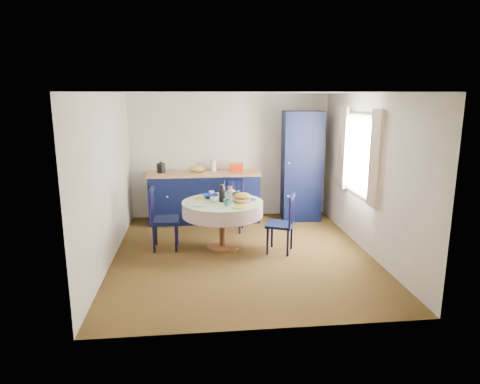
% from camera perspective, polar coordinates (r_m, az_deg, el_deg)
% --- Properties ---
extents(floor, '(4.50, 4.50, 0.00)m').
position_cam_1_polar(floor, '(6.87, 0.28, -8.23)').
color(floor, black).
rests_on(floor, ground).
extents(ceiling, '(4.50, 4.50, 0.00)m').
position_cam_1_polar(ceiling, '(6.41, 0.30, 13.12)').
color(ceiling, white).
rests_on(ceiling, wall_back).
extents(wall_back, '(4.00, 0.02, 2.50)m').
position_cam_1_polar(wall_back, '(8.73, -1.37, 4.83)').
color(wall_back, silver).
rests_on(wall_back, floor).
extents(wall_left, '(0.02, 4.50, 2.50)m').
position_cam_1_polar(wall_left, '(6.61, -17.22, 1.63)').
color(wall_left, silver).
rests_on(wall_left, floor).
extents(wall_right, '(0.02, 4.50, 2.50)m').
position_cam_1_polar(wall_right, '(7.03, 16.72, 2.31)').
color(wall_right, silver).
rests_on(wall_right, floor).
extents(window, '(0.10, 1.74, 1.45)m').
position_cam_1_polar(window, '(7.24, 15.62, 4.88)').
color(window, white).
rests_on(window, wall_right).
extents(kitchen_counter, '(2.20, 0.69, 1.22)m').
position_cam_1_polar(kitchen_counter, '(8.50, -4.79, -0.56)').
color(kitchen_counter, black).
rests_on(kitchen_counter, floor).
extents(pantry_cabinet, '(0.79, 0.59, 2.16)m').
position_cam_1_polar(pantry_cabinet, '(8.60, 8.22, 3.43)').
color(pantry_cabinet, black).
rests_on(pantry_cabinet, floor).
extents(dining_table, '(1.30, 1.30, 1.07)m').
position_cam_1_polar(dining_table, '(6.92, -2.27, -2.26)').
color(dining_table, '#533317').
rests_on(dining_table, floor).
extents(chair_left, '(0.44, 0.46, 1.02)m').
position_cam_1_polar(chair_left, '(7.04, -10.32, -3.47)').
color(chair_left, black).
rests_on(chair_left, floor).
extents(chair_far, '(0.53, 0.51, 0.97)m').
position_cam_1_polar(chair_far, '(7.89, -1.05, -1.65)').
color(chair_far, black).
rests_on(chair_far, floor).
extents(chair_right, '(0.53, 0.54, 0.95)m').
position_cam_1_polar(chair_right, '(6.83, 5.69, -4.16)').
color(chair_right, black).
rests_on(chair_right, floor).
extents(mug_a, '(0.12, 0.12, 0.09)m').
position_cam_1_polar(mug_a, '(6.83, -3.56, -1.02)').
color(mug_a, silver).
rests_on(mug_a, dining_table).
extents(mug_b, '(0.11, 0.11, 0.10)m').
position_cam_1_polar(mug_b, '(6.62, -1.78, -1.40)').
color(mug_b, '#296B68').
rests_on(mug_b, dining_table).
extents(mug_c, '(0.12, 0.12, 0.09)m').
position_cam_1_polar(mug_c, '(7.12, -0.48, -0.40)').
color(mug_c, black).
rests_on(mug_c, dining_table).
extents(mug_d, '(0.10, 0.10, 0.09)m').
position_cam_1_polar(mug_d, '(7.25, -3.81, -0.22)').
color(mug_d, silver).
rests_on(mug_d, dining_table).
extents(cobalt_bowl, '(0.26, 0.26, 0.06)m').
position_cam_1_polar(cobalt_bowl, '(7.11, -3.93, -0.59)').
color(cobalt_bowl, navy).
rests_on(cobalt_bowl, dining_table).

